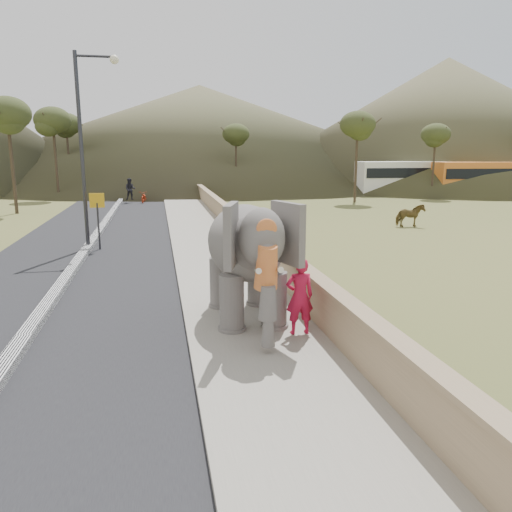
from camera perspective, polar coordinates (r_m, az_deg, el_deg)
The scene contains 16 objects.
ground at distance 11.59m, azimuth -0.37°, elevation -8.94°, with size 160.00×160.00×0.00m, color olive.
road at distance 21.25m, azimuth -19.00°, elevation 0.14°, with size 7.00×120.00×0.03m, color black.
median at distance 21.23m, azimuth -19.01°, elevation 0.39°, with size 0.35×120.00×0.22m, color black.
walkway at distance 21.12m, azimuth -5.46°, elevation 0.84°, with size 3.00×120.00×0.15m, color #9E9687.
parapet at distance 21.26m, azimuth -1.06°, elevation 2.27°, with size 0.30×120.00×1.10m, color tan.
lamppost at distance 22.04m, azimuth -18.63°, elevation 13.29°, with size 1.76×0.36×8.00m.
signboard at distance 21.89m, azimuth -17.65°, elevation 4.88°, with size 0.60×0.08×2.40m.
cow at distance 28.66m, azimuth 17.19°, elevation 4.43°, with size 0.68×1.50×1.27m, color brown.
distant_car at distance 50.53m, azimuth 10.75°, elevation 7.90°, with size 1.70×4.23×1.44m, color silver.
bus_white at distance 50.44m, azimuth 17.55°, elevation 8.50°, with size 2.50×11.00×3.10m, color white.
bus_orange at distance 51.28m, azimuth 25.47°, elevation 7.95°, with size 2.50×11.00×3.10m, color orange.
hill_right at distance 73.37m, azimuth 20.73°, elevation 14.26°, with size 56.00×56.00×16.00m, color brown.
hill_far at distance 80.99m, azimuth -6.37°, elevation 13.94°, with size 80.00×80.00×14.00m, color brown.
elephant_and_man at distance 11.95m, azimuth -1.07°, elevation -0.37°, with size 2.29×4.01×2.89m.
motorcyclist at distance 41.29m, azimuth -13.43°, elevation 7.00°, with size 1.91×1.80×1.97m.
trees at distance 38.17m, azimuth -7.42°, elevation 11.49°, with size 47.43×41.26×8.98m.
Camera 1 is at (-2.02, -10.63, 4.14)m, focal length 35.00 mm.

